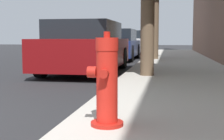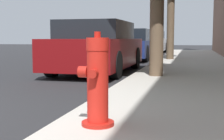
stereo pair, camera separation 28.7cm
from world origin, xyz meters
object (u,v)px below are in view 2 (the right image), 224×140
parked_car_near (98,48)px  fire_hydrant (97,83)px  parked_car_mid (130,45)px  parked_car_far (150,42)px

parked_car_near → fire_hydrant: bearing=-73.1°
fire_hydrant → parked_car_mid: 10.49m
parked_car_mid → parked_car_far: (0.08, 5.70, 0.03)m
fire_hydrant → parked_car_near: size_ratio=0.21×
fire_hydrant → parked_car_near: parked_car_near is taller
fire_hydrant → parked_car_far: size_ratio=0.19×
parked_car_mid → parked_car_far: 5.70m
parked_car_near → parked_car_mid: (-0.10, 5.00, -0.03)m
fire_hydrant → parked_car_mid: bearing=99.4°
fire_hydrant → parked_car_mid: size_ratio=0.22×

